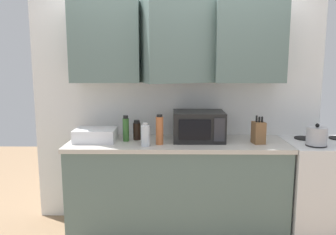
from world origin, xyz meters
TOP-DOWN VIEW (x-y plane):
  - wall_back_with_cabinets at (0.00, -0.07)m, footprint 2.92×0.53m
  - counter_run at (0.00, -0.30)m, footprint 2.05×0.63m
  - stove_range at (1.41, -0.32)m, footprint 0.76×0.64m
  - kettle at (1.24, -0.46)m, footprint 0.18×0.18m
  - microwave at (0.20, -0.26)m, footprint 0.48×0.37m
  - dish_rack at (-0.77, -0.30)m, footprint 0.38×0.30m
  - knife_block at (0.75, -0.37)m, footprint 0.12×0.13m
  - bottle_green_oil at (-0.49, -0.29)m, footprint 0.06×0.06m
  - bottle_spice_jar at (-0.16, -0.42)m, footprint 0.07×0.07m
  - bottle_soy_dark at (-0.39, -0.23)m, footprint 0.07×0.07m
  - bottle_clear_tall at (-0.29, -0.48)m, footprint 0.08×0.08m

SIDE VIEW (x-z plane):
  - counter_run at x=0.00m, z-range 0.00..0.90m
  - stove_range at x=1.41m, z-range 0.00..0.91m
  - dish_rack at x=-0.77m, z-range 0.90..1.02m
  - bottle_soy_dark at x=-0.39m, z-range 0.89..1.08m
  - kettle at x=1.24m, z-range 0.89..1.09m
  - bottle_clear_tall at x=-0.29m, z-range 0.89..1.10m
  - knife_block at x=0.75m, z-range 0.87..1.13m
  - bottle_green_oil at x=-0.49m, z-range 0.90..1.14m
  - bottle_spice_jar at x=-0.16m, z-range 0.90..1.17m
  - microwave at x=0.20m, z-range 0.90..1.18m
  - wall_back_with_cabinets at x=0.00m, z-range 0.27..2.87m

